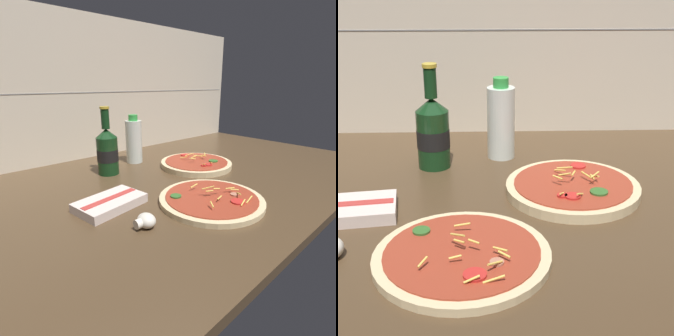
{
  "view_description": "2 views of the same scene",
  "coord_description": "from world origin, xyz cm",
  "views": [
    {
      "loc": [
        -61.93,
        -60.67,
        33.48
      ],
      "look_at": [
        -7.69,
        -1.2,
        7.5
      ],
      "focal_mm": 28.0,
      "sensor_mm": 36.0,
      "label": 1
    },
    {
      "loc": [
        -4.49,
        -90.79,
        47.42
      ],
      "look_at": [
        -1.51,
        0.25,
        9.91
      ],
      "focal_mm": 55.0,
      "sensor_mm": 36.0,
      "label": 2
    }
  ],
  "objects": [
    {
      "name": "beer_bottle",
      "position": [
        -17.35,
        19.91,
        10.99
      ],
      "size": [
        7.48,
        7.48,
        23.75
      ],
      "color": "#143819",
      "rests_on": "counter_slab"
    },
    {
      "name": "pizza_far",
      "position": [
        12.28,
        4.35,
        3.63
      ],
      "size": [
        27.37,
        27.37,
        5.12
      ],
      "color": "beige",
      "rests_on": "counter_slab"
    },
    {
      "name": "pizza_near",
      "position": [
        -9.13,
        -20.3,
        3.34
      ],
      "size": [
        28.47,
        28.47,
        4.88
      ],
      "color": "beige",
      "rests_on": "counter_slab"
    },
    {
      "name": "tile_backsplash",
      "position": [
        0.0,
        45.5,
        30.0
      ],
      "size": [
        160.0,
        1.13,
        60.0
      ],
      "color": "beige",
      "rests_on": "ground"
    },
    {
      "name": "counter_slab",
      "position": [
        0.0,
        0.0,
        1.25
      ],
      "size": [
        160.0,
        90.0,
        2.5
      ],
      "color": "#4C3823",
      "rests_on": "ground"
    },
    {
      "name": "oil_bottle",
      "position": [
        -1.87,
        25.73,
        11.39
      ],
      "size": [
        6.56,
        6.56,
        19.34
      ],
      "color": "silver",
      "rests_on": "counter_slab"
    },
    {
      "name": "dish_towel",
      "position": [
        -30.99,
        -4.26,
        3.71
      ],
      "size": [
        18.72,
        12.95,
        2.56
      ],
      "color": "beige",
      "rests_on": "counter_slab"
    }
  ]
}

